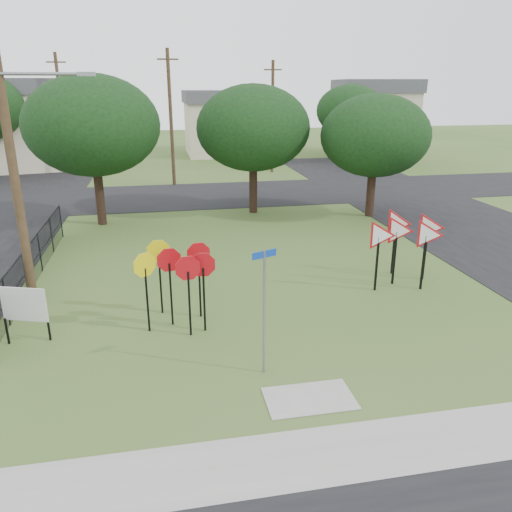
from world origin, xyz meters
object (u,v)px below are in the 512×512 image
Objects in this scene: street_name_sign at (264,305)px; info_board at (24,306)px; yield_sign_cluster at (405,233)px; stop_sign_cluster at (177,268)px.

street_name_sign is 6.65m from info_board.
yield_sign_cluster is at bearing 38.66° from street_name_sign.
street_name_sign is 7.68m from yield_sign_cluster.
yield_sign_cluster is 12.21m from info_board.
street_name_sign is at bearing -24.45° from info_board.
stop_sign_cluster is 4.19m from info_board.
street_name_sign is 1.96× the size of info_board.
info_board is at bearing 155.55° from street_name_sign.
info_board is at bearing -176.36° from stop_sign_cluster.
street_name_sign is at bearing -141.34° from yield_sign_cluster.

